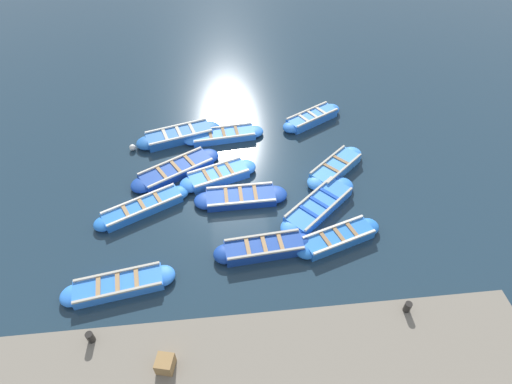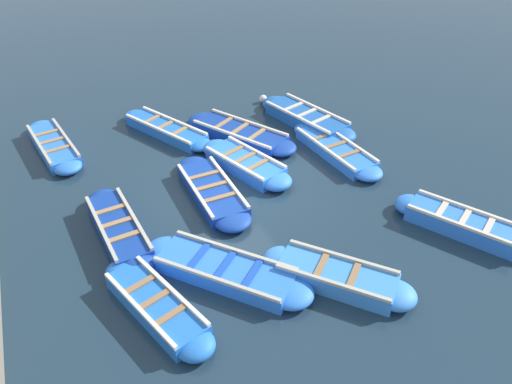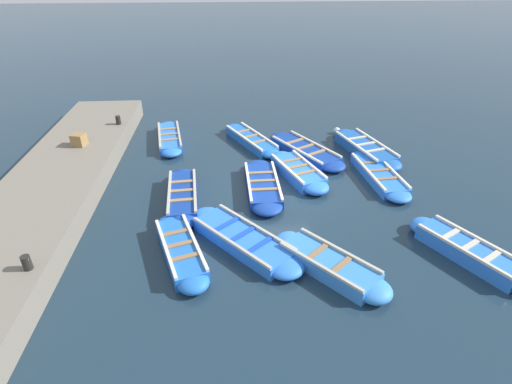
% 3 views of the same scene
% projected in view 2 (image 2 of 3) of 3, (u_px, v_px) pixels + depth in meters
% --- Properties ---
extents(ground_plane, '(120.00, 120.00, 0.00)m').
position_uv_depth(ground_plane, '(235.00, 189.00, 13.46)').
color(ground_plane, '#1C303F').
extents(boat_tucked, '(2.03, 4.01, 0.46)m').
position_uv_depth(boat_tucked, '(307.00, 118.00, 16.37)').
color(boat_tucked, '#1E59AD').
rests_on(boat_tucked, ground).
extents(boat_alongside, '(2.37, 3.32, 0.47)m').
position_uv_depth(boat_alongside, '(463.00, 224.00, 11.93)').
color(boat_alongside, blue).
rests_on(boat_alongside, ground).
extents(boat_centre, '(1.95, 3.39, 0.45)m').
position_uv_depth(boat_centre, '(245.00, 164.00, 14.14)').
color(boat_centre, blue).
rests_on(boat_centre, ground).
extents(boat_bow_out, '(1.37, 3.66, 0.39)m').
position_uv_depth(boat_bow_out, '(54.00, 146.00, 15.00)').
color(boat_bow_out, blue).
rests_on(boat_bow_out, ground).
extents(boat_inner_gap, '(1.08, 3.65, 0.38)m').
position_uv_depth(boat_inner_gap, '(212.00, 191.00, 13.12)').
color(boat_inner_gap, navy).
rests_on(boat_inner_gap, ground).
extents(boat_outer_right, '(1.09, 3.55, 0.46)m').
position_uv_depth(boat_outer_right, '(119.00, 229.00, 11.78)').
color(boat_outer_right, navy).
rests_on(boat_outer_right, ground).
extents(boat_far_corner, '(2.33, 3.66, 0.39)m').
position_uv_depth(boat_far_corner, '(166.00, 130.00, 15.81)').
color(boat_far_corner, blue).
rests_on(boat_far_corner, ground).
extents(boat_stern_in, '(2.83, 3.93, 0.39)m').
position_uv_depth(boat_stern_in, '(240.00, 133.00, 15.63)').
color(boat_stern_in, navy).
rests_on(boat_stern_in, ground).
extents(boat_end_of_row, '(1.77, 3.39, 0.43)m').
position_uv_depth(boat_end_of_row, '(156.00, 306.00, 9.90)').
color(boat_end_of_row, blue).
rests_on(boat_end_of_row, ground).
extents(boat_drifting, '(2.85, 3.07, 0.45)m').
position_uv_depth(boat_drifting, '(337.00, 277.00, 10.52)').
color(boat_drifting, '#3884E0').
rests_on(boat_drifting, ground).
extents(boat_outer_left, '(3.33, 3.62, 0.41)m').
position_uv_depth(boat_outer_left, '(225.00, 271.00, 10.70)').
color(boat_outer_left, blue).
rests_on(boat_outer_left, ground).
extents(boat_mid_row, '(1.25, 3.79, 0.37)m').
position_uv_depth(boat_mid_row, '(335.00, 149.00, 14.84)').
color(boat_mid_row, blue).
rests_on(boat_mid_row, ground).
extents(buoy_orange_near, '(0.28, 0.28, 0.28)m').
position_uv_depth(buoy_orange_near, '(263.00, 99.00, 17.70)').
color(buoy_orange_near, silver).
rests_on(buoy_orange_near, ground).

